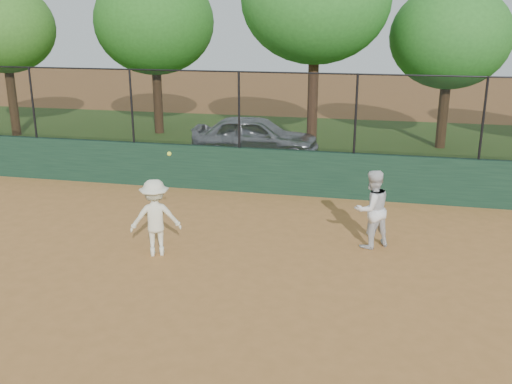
% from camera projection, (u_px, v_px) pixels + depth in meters
% --- Properties ---
extents(ground, '(80.00, 80.00, 0.00)m').
position_uv_depth(ground, '(182.00, 293.00, 9.75)').
color(ground, '#AE7038').
rests_on(ground, ground).
extents(back_wall, '(26.00, 0.20, 1.20)m').
position_uv_depth(back_wall, '(258.00, 171.00, 15.17)').
color(back_wall, '#1A3A27').
rests_on(back_wall, ground).
extents(grass_strip, '(36.00, 12.00, 0.01)m').
position_uv_depth(grass_strip, '(293.00, 145.00, 20.94)').
color(grass_strip, '#2B4C17').
rests_on(grass_strip, ground).
extents(parked_car, '(4.28, 1.92, 1.43)m').
position_uv_depth(parked_car, '(255.00, 137.00, 18.83)').
color(parked_car, '#AAAFB4').
rests_on(parked_car, ground).
extents(player_second, '(0.99, 0.96, 1.62)m').
position_uv_depth(player_second, '(372.00, 209.00, 11.49)').
color(player_second, silver).
rests_on(player_second, ground).
extents(player_main, '(1.14, 0.91, 2.18)m').
position_uv_depth(player_main, '(155.00, 218.00, 11.11)').
color(player_main, '#E9E7C6').
rests_on(player_main, ground).
extents(fence_assembly, '(26.00, 0.06, 2.00)m').
position_uv_depth(fence_assembly, '(257.00, 109.00, 14.69)').
color(fence_assembly, black).
rests_on(fence_assembly, back_wall).
extents(tree_0, '(3.89, 3.53, 5.79)m').
position_uv_depth(tree_0, '(4.00, 29.00, 21.53)').
color(tree_0, '#422C17').
rests_on(tree_0, ground).
extents(tree_1, '(4.64, 4.22, 6.33)m').
position_uv_depth(tree_1, '(154.00, 22.00, 21.88)').
color(tree_1, '#422A16').
rests_on(tree_1, ground).
extents(tree_3, '(4.09, 3.72, 5.62)m').
position_uv_depth(tree_3, '(450.00, 37.00, 19.42)').
color(tree_3, '#3F2915').
rests_on(tree_3, ground).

